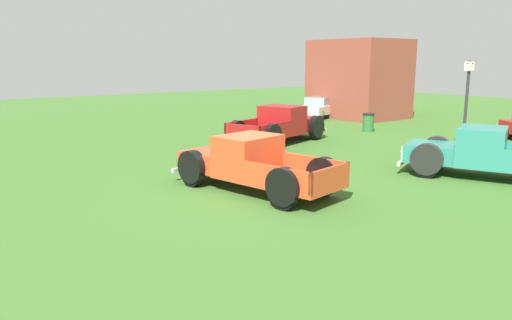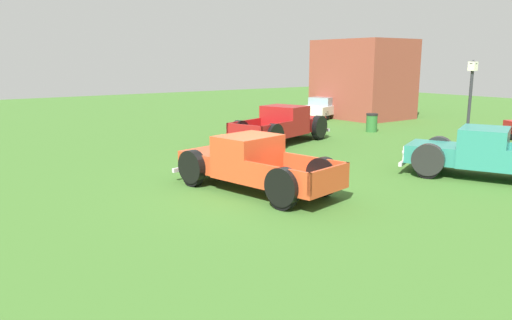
{
  "view_description": "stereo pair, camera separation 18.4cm",
  "coord_description": "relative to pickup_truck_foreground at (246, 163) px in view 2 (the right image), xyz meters",
  "views": [
    {
      "loc": [
        10.89,
        -8.17,
        3.67
      ],
      "look_at": [
        0.11,
        -0.06,
        0.9
      ],
      "focal_mm": 34.47,
      "sensor_mm": 36.0,
      "label": 1
    },
    {
      "loc": [
        11.0,
        -8.02,
        3.67
      ],
      "look_at": [
        0.11,
        -0.06,
        0.9
      ],
      "focal_mm": 34.47,
      "sensor_mm": 36.0,
      "label": 2
    }
  ],
  "objects": [
    {
      "name": "pickup_truck_foreground",
      "position": [
        0.0,
        0.0,
        0.0
      ],
      "size": [
        5.39,
        2.83,
        1.57
      ],
      "color": "#D14723",
      "rests_on": "ground_plane"
    },
    {
      "name": "lamp_post_near",
      "position": [
        0.29,
        10.85,
        1.17
      ],
      "size": [
        0.36,
        0.36,
        3.66
      ],
      "color": "#2D2D33",
      "rests_on": "ground_plane"
    },
    {
      "name": "brick_pavilion",
      "position": [
        -10.32,
        16.33,
        1.7
      ],
      "size": [
        5.43,
        4.29,
        4.89
      ],
      "color": "brown",
      "rests_on": "ground_plane"
    },
    {
      "name": "trash_can",
      "position": [
        -5.53,
        11.78,
        -0.27
      ],
      "size": [
        0.59,
        0.59,
        0.95
      ],
      "color": "#2D6B2D",
      "rests_on": "ground_plane"
    },
    {
      "name": "ground_plane",
      "position": [
        0.26,
        0.13,
        -0.75
      ],
      "size": [
        80.0,
        80.0,
        0.0
      ],
      "primitive_type": "plane",
      "color": "#3D6B28"
    },
    {
      "name": "pickup_truck_behind_right",
      "position": [
        -5.67,
        6.13,
        0.04
      ],
      "size": [
        3.39,
        5.7,
        1.65
      ],
      "color": "maroon",
      "rests_on": "ground_plane"
    },
    {
      "name": "pickup_truck_behind_left",
      "position": [
        3.23,
        6.69,
        0.01
      ],
      "size": [
        5.51,
        3.77,
        1.59
      ],
      "color": "#2D8475",
      "rests_on": "ground_plane"
    },
    {
      "name": "sedan_distant_b",
      "position": [
        -11.58,
        14.29,
        -0.05
      ],
      "size": [
        2.94,
        4.32,
        1.34
      ],
      "color": "silver",
      "rests_on": "ground_plane"
    }
  ]
}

